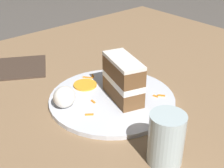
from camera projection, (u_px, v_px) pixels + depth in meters
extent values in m
plane|color=#4C4742|center=(137.00, 111.00, 0.75)|extent=(6.00, 6.00, 0.00)
cube|color=#846647|center=(137.00, 106.00, 0.74)|extent=(1.23, 1.17, 0.03)
cylinder|color=silver|center=(112.00, 99.00, 0.73)|extent=(0.29, 0.29, 0.01)
cube|color=brown|center=(123.00, 91.00, 0.72)|extent=(0.08, 0.13, 0.04)
cube|color=white|center=(123.00, 80.00, 0.70)|extent=(0.08, 0.13, 0.02)
cube|color=brown|center=(123.00, 70.00, 0.69)|extent=(0.08, 0.13, 0.04)
cube|color=white|center=(123.00, 60.00, 0.68)|extent=(0.08, 0.13, 0.01)
ellipsoid|color=white|center=(64.00, 97.00, 0.68)|extent=(0.05, 0.05, 0.05)
cylinder|color=orange|center=(85.00, 85.00, 0.77)|extent=(0.06, 0.06, 0.00)
cube|color=orange|center=(142.00, 84.00, 0.78)|extent=(0.02, 0.00, 0.00)
cube|color=orange|center=(155.00, 96.00, 0.73)|extent=(0.01, 0.01, 0.00)
cube|color=orange|center=(138.00, 79.00, 0.80)|extent=(0.01, 0.01, 0.00)
cube|color=orange|center=(161.00, 95.00, 0.73)|extent=(0.01, 0.02, 0.00)
cube|color=orange|center=(112.00, 74.00, 0.83)|extent=(0.00, 0.01, 0.00)
cube|color=orange|center=(93.00, 102.00, 0.71)|extent=(0.00, 0.01, 0.00)
cube|color=orange|center=(89.00, 115.00, 0.66)|extent=(0.02, 0.01, 0.00)
cube|color=orange|center=(93.00, 76.00, 0.82)|extent=(0.01, 0.02, 0.00)
cube|color=orange|center=(88.00, 77.00, 0.81)|extent=(0.02, 0.02, 0.00)
cylinder|color=silver|center=(166.00, 139.00, 0.53)|extent=(0.06, 0.06, 0.10)
cylinder|color=silver|center=(165.00, 153.00, 0.55)|extent=(0.06, 0.06, 0.03)
cube|color=#423328|center=(5.00, 69.00, 0.88)|extent=(0.27, 0.24, 0.00)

